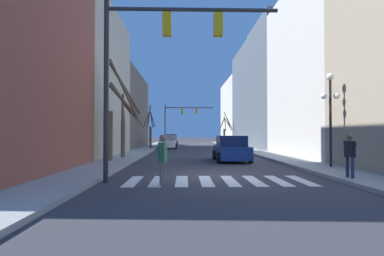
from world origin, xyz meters
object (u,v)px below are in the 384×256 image
Objects in this scene: street_lamp_right_corner at (330,101)px; street_tree_right_near at (150,129)px; pedestrian_waiting_at_curb at (350,152)px; street_tree_left_mid at (225,130)px; car_at_intersection at (168,142)px; pedestrian_crossing_street at (163,155)px; traffic_signal_far at (179,116)px; car_parked_right_mid at (171,140)px; street_tree_right_far at (124,128)px; car_parked_right_far at (231,149)px; traffic_signal_near at (155,49)px; street_tree_left_near at (115,117)px.

street_tree_right_near reaches higher than street_lamp_right_corner.
street_tree_right_near is at bearing -165.06° from pedestrian_waiting_at_curb.
street_tree_left_mid is (-0.64, 32.49, -1.09)m from street_lamp_right_corner.
pedestrian_crossing_street is (1.15, -25.33, 0.26)m from car_at_intersection.
street_tree_left_mid is at bearing 18.32° from traffic_signal_far.
car_parked_right_mid is at bearing 131.80° from traffic_signal_far.
street_tree_right_far is (-2.19, -25.26, 1.39)m from car_parked_right_mid.
car_parked_right_far is (3.70, -25.29, -3.64)m from traffic_signal_far.
street_tree_left_mid reaches higher than street_lamp_right_corner.
street_lamp_right_corner is 12.93m from street_tree_right_far.
street_tree_left_mid is at bearing 78.16° from traffic_signal_near.
pedestrian_waiting_at_curb is at bearing -167.12° from car_parked_right_mid.
street_tree_right_far is (-3.06, 9.73, -2.65)m from traffic_signal_near.
pedestrian_crossing_street is 0.35× the size of street_tree_right_near.
car_parked_right_far is (4.98, -26.71, -0.02)m from car_parked_right_mid.
street_tree_left_mid reaches higher than car_parked_right_mid.
pedestrian_waiting_at_curb is (3.03, -8.34, 0.33)m from car_parked_right_far.
pedestrian_crossing_street is at bearing -177.39° from car_at_intersection.
car_parked_right_mid is 0.74× the size of street_tree_left_near.
car_parked_right_far is 0.99× the size of street_tree_right_far.
car_at_intersection is 2.80× the size of pedestrian_crossing_street.
car_parked_right_far is at bearing -169.44° from car_parked_right_mid.
traffic_signal_far is 25.81m from car_parked_right_far.
street_tree_right_near is at bearing 24.65° from car_parked_right_far.
street_lamp_right_corner is at bearing 155.49° from pedestrian_waiting_at_curb.
street_tree_right_far is (-3.40, 10.33, 1.16)m from pedestrian_crossing_street.
pedestrian_waiting_at_curb is (7.95, -24.79, 0.34)m from car_at_intersection.
car_at_intersection is at bearing -179.66° from car_parked_right_mid.
traffic_signal_near is 1.49× the size of car_parked_right_mid.
traffic_signal_far is 31.14m from street_lamp_right_corner.
street_tree_left_near is (-11.23, 3.83, -0.62)m from street_lamp_right_corner.
car_parked_right_mid is 27.89m from street_tree_left_near.
car_at_intersection is 17.73m from street_tree_left_near.
car_at_intersection is at bearing 91.89° from traffic_signal_near.
pedestrian_waiting_at_curb reaches higher than car_parked_right_mid.
car_parked_right_mid is 25.39m from street_tree_right_far.
street_tree_left_near is (-7.16, -1.02, 1.98)m from car_parked_right_far.
street_tree_left_mid is (8.34, 11.19, 1.52)m from car_at_intersection.
traffic_signal_near is at bearing -72.53° from street_tree_right_far.
car_parked_right_far is 16.57m from street_tree_right_near.
traffic_signal_near reaches higher than street_tree_right_near.
car_parked_right_mid is 2.82× the size of pedestrian_waiting_at_curb.
traffic_signal_near is at bearing -178.11° from car_at_intersection.
car_parked_right_far is 9.64m from pedestrian_crossing_street.
car_parked_right_mid reaches higher than car_parked_right_far.
pedestrian_waiting_at_curb is at bearing -0.51° from traffic_signal_near.
street_tree_left_near is at bearing 175.50° from car_parked_right_mid.
street_tree_right_near is 0.97× the size of street_tree_left_mid.
car_parked_right_mid is 10.26m from car_at_intersection.
pedestrian_crossing_street is at bearing -82.57° from street_tree_right_near.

